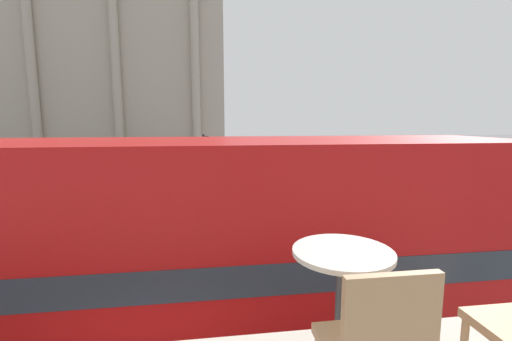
% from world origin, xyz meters
% --- Properties ---
extents(double_decker_bus, '(11.26, 2.73, 4.21)m').
position_xyz_m(double_decker_bus, '(0.35, 3.29, 2.35)').
color(double_decker_bus, black).
rests_on(double_decker_bus, ground_plane).
extents(cafe_dining_table, '(0.60, 0.60, 0.73)m').
position_xyz_m(cafe_dining_table, '(1.58, -0.35, 3.55)').
color(cafe_dining_table, '#2D2D30').
rests_on(cafe_dining_table, cafe_floor_slab).
extents(plaza_building_left, '(30.93, 15.88, 21.83)m').
position_xyz_m(plaza_building_left, '(-12.53, 43.59, 10.92)').
color(plaza_building_left, '#B2A893').
rests_on(plaza_building_left, ground_plane).
extents(traffic_light_near, '(0.42, 0.24, 3.64)m').
position_xyz_m(traffic_light_near, '(5.28, 11.35, 2.38)').
color(traffic_light_near, black).
rests_on(traffic_light_near, ground_plane).
extents(traffic_light_mid, '(0.42, 0.24, 3.79)m').
position_xyz_m(traffic_light_mid, '(0.62, 16.55, 2.48)').
color(traffic_light_mid, black).
rests_on(traffic_light_mid, ground_plane).
extents(pedestrian_yellow, '(0.32, 0.32, 1.82)m').
position_xyz_m(pedestrian_yellow, '(8.23, 23.38, 1.06)').
color(pedestrian_yellow, '#282B33').
rests_on(pedestrian_yellow, ground_plane).
extents(pedestrian_blue, '(0.32, 0.32, 1.71)m').
position_xyz_m(pedestrian_blue, '(-2.84, 24.94, 0.99)').
color(pedestrian_blue, '#282B33').
rests_on(pedestrian_blue, ground_plane).
extents(pedestrian_olive, '(0.32, 0.32, 1.61)m').
position_xyz_m(pedestrian_olive, '(-5.64, 21.66, 0.92)').
color(pedestrian_olive, '#282B33').
rests_on(pedestrian_olive, ground_plane).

